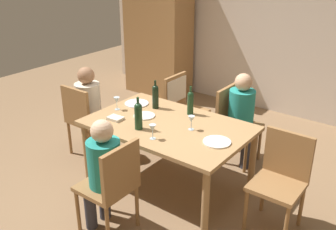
{
  "coord_description": "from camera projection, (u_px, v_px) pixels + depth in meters",
  "views": [
    {
      "loc": [
        2.19,
        -2.91,
        2.42
      ],
      "look_at": [
        0.0,
        0.0,
        0.84
      ],
      "focal_mm": 41.24,
      "sensor_mm": 36.0,
      "label": 1
    }
  ],
  "objects": [
    {
      "name": "dinner_plate_host",
      "position": [
        144.0,
        116.0,
        4.18
      ],
      "size": [
        0.23,
        0.23,
        0.01
      ],
      "primitive_type": "cylinder",
      "color": "white",
      "rests_on": "dining_table"
    },
    {
      "name": "wine_glass_near_right",
      "position": [
        191.0,
        120.0,
        3.84
      ],
      "size": [
        0.07,
        0.07,
        0.15
      ],
      "color": "silver",
      "rests_on": "dining_table"
    },
    {
      "name": "dinner_plate_guest_left",
      "position": [
        217.0,
        142.0,
        3.62
      ],
      "size": [
        0.27,
        0.27,
        0.01
      ],
      "primitive_type": "cylinder",
      "color": "white",
      "rests_on": "dining_table"
    },
    {
      "name": "armoire_cabinet",
      "position": [
        158.0,
        31.0,
        6.61
      ],
      "size": [
        1.18,
        0.62,
        2.18
      ],
      "color": "olive",
      "rests_on": "ground_plane"
    },
    {
      "name": "chair_far_right",
      "position": [
        234.0,
        119.0,
        4.6
      ],
      "size": [
        0.44,
        0.44,
        0.92
      ],
      "rotation": [
        0.0,
        0.0,
        -1.57
      ],
      "color": "olive",
      "rests_on": "ground_plane"
    },
    {
      "name": "dining_table",
      "position": [
        168.0,
        131.0,
        4.04
      ],
      "size": [
        1.68,
        1.08,
        0.74
      ],
      "color": "#A87F51",
      "rests_on": "ground_plane"
    },
    {
      "name": "ground_plane",
      "position": [
        168.0,
        184.0,
        4.3
      ],
      "size": [
        10.0,
        10.0,
        0.0
      ],
      "primitive_type": "plane",
      "color": "#846647"
    },
    {
      "name": "wine_glass_near_left",
      "position": [
        153.0,
        129.0,
        3.66
      ],
      "size": [
        0.07,
        0.07,
        0.15
      ],
      "color": "silver",
      "rests_on": "dining_table"
    },
    {
      "name": "chair_near",
      "position": [
        113.0,
        183.0,
        3.37
      ],
      "size": [
        0.44,
        0.44,
        0.92
      ],
      "rotation": [
        0.0,
        0.0,
        1.57
      ],
      "color": "olive",
      "rests_on": "ground_plane"
    },
    {
      "name": "person_man_bearded",
      "position": [
        243.0,
        113.0,
        4.5
      ],
      "size": [
        0.35,
        0.3,
        1.12
      ],
      "rotation": [
        0.0,
        0.0,
        -1.57
      ],
      "color": "#33333D",
      "rests_on": "ground_plane"
    },
    {
      "name": "person_man_guest",
      "position": [
        103.0,
        168.0,
        3.39
      ],
      "size": [
        0.34,
        0.29,
        1.11
      ],
      "rotation": [
        0.0,
        0.0,
        1.57
      ],
      "color": "#33333D",
      "rests_on": "ground_plane"
    },
    {
      "name": "folded_napkin",
      "position": [
        115.0,
        118.0,
        4.1
      ],
      "size": [
        0.16,
        0.13,
        0.03
      ],
      "primitive_type": "cube",
      "rotation": [
        0.0,
        0.0,
        0.04
      ],
      "color": "beige",
      "rests_on": "dining_table"
    },
    {
      "name": "wine_glass_centre",
      "position": [
        117.0,
        101.0,
        4.32
      ],
      "size": [
        0.07,
        0.07,
        0.15
      ],
      "color": "silver",
      "rests_on": "dining_table"
    },
    {
      "name": "chair_left_end",
      "position": [
        84.0,
        116.0,
        4.7
      ],
      "size": [
        0.44,
        0.44,
        0.92
      ],
      "color": "olive",
      "rests_on": "ground_plane"
    },
    {
      "name": "wine_bottle_short_olive",
      "position": [
        155.0,
        96.0,
        4.35
      ],
      "size": [
        0.07,
        0.07,
        0.33
      ],
      "color": "black",
      "rests_on": "dining_table"
    },
    {
      "name": "chair_far_left",
      "position": [
        180.0,
        100.0,
        5.02
      ],
      "size": [
        0.45,
        0.44,
        0.92
      ],
      "rotation": [
        0.0,
        0.0,
        -1.57
      ],
      "color": "olive",
      "rests_on": "ground_plane"
    },
    {
      "name": "dinner_plate_guest_right",
      "position": [
        137.0,
        103.0,
        4.51
      ],
      "size": [
        0.28,
        0.28,
        0.01
      ],
      "primitive_type": "cylinder",
      "color": "white",
      "rests_on": "dining_table"
    },
    {
      "name": "wine_bottle_tall_green",
      "position": [
        138.0,
        115.0,
        3.84
      ],
      "size": [
        0.08,
        0.08,
        0.34
      ],
      "color": "#19381E",
      "rests_on": "dining_table"
    },
    {
      "name": "person_woman_host",
      "position": [
        90.0,
        104.0,
        4.73
      ],
      "size": [
        0.3,
        0.35,
        1.13
      ],
      "color": "#33333D",
      "rests_on": "ground_plane"
    },
    {
      "name": "wine_bottle_dark_red",
      "position": [
        190.0,
        102.0,
        4.19
      ],
      "size": [
        0.07,
        0.07,
        0.32
      ],
      "color": "#19381E",
      "rests_on": "dining_table"
    },
    {
      "name": "chair_right_end",
      "position": [
        281.0,
        175.0,
        3.48
      ],
      "size": [
        0.44,
        0.44,
        0.92
      ],
      "rotation": [
        0.0,
        0.0,
        3.14
      ],
      "color": "olive",
      "rests_on": "ground_plane"
    },
    {
      "name": "rear_room_partition",
      "position": [
        278.0,
        25.0,
        5.77
      ],
      "size": [
        6.4,
        0.12,
        2.7
      ],
      "primitive_type": "cube",
      "color": "beige",
      "rests_on": "ground_plane"
    }
  ]
}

